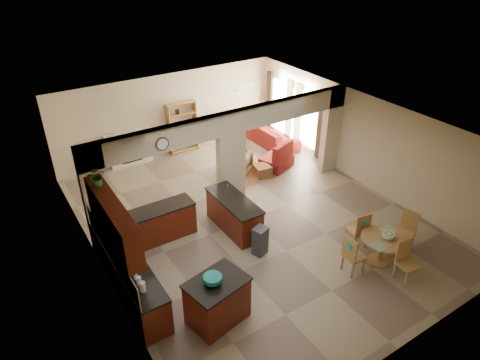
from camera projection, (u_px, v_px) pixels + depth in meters
floor at (251, 219)px, 11.71m from camera, size 10.00×10.00×0.00m
ceiling at (252, 124)px, 10.30m from camera, size 10.00×10.00×0.00m
wall_back at (170, 114)px, 14.64m from camera, size 8.00×0.00×8.00m
wall_front at (413, 295)px, 7.37m from camera, size 8.00×0.00×8.00m
wall_left at (96, 224)px, 9.14m from camera, size 0.00×10.00×10.00m
wall_right at (361, 139)px, 12.87m from camera, size 0.00×10.00×10.00m
partition_left_pier at (97, 199)px, 10.01m from camera, size 0.60×0.25×2.80m
partition_center_pier at (231, 169)px, 11.88m from camera, size 0.80×0.25×2.20m
partition_right_pier at (331, 130)px, 13.46m from camera, size 0.60×0.25×2.80m
partition_header at (231, 122)px, 11.18m from camera, size 8.00×0.25×0.60m
kitchen_counter at (139, 253)px, 9.78m from camera, size 2.52×3.29×1.48m
upper_cabinets at (113, 220)px, 8.38m from camera, size 0.35×2.40×0.90m
peninsula at (234, 214)px, 11.12m from camera, size 0.70×1.85×0.91m
wall_clock at (162, 144)px, 10.16m from camera, size 0.34×0.03×0.34m
rug at (245, 175)px, 13.80m from camera, size 1.60×1.30×0.01m
fireplace at (130, 148)px, 14.17m from camera, size 1.60×0.35×1.20m
shelving_unit at (182, 127)px, 14.92m from camera, size 1.00×0.32×1.80m
window_a at (310, 121)px, 14.63m from camera, size 0.02×0.90×1.90m
window_b at (280, 106)px, 15.86m from camera, size 0.02×0.90×1.90m
glazed_door at (294, 117)px, 15.32m from camera, size 0.02×0.70×2.10m
drape_a_left at (321, 127)px, 14.17m from camera, size 0.10×0.28×2.30m
drape_a_right at (298, 116)px, 15.05m from camera, size 0.10×0.28×2.30m
drape_b_left at (289, 111)px, 15.41m from camera, size 0.10×0.28×2.30m
drape_b_right at (269, 102)px, 16.28m from camera, size 0.10×0.28×2.30m
ceiling_fan at (238, 90)px, 13.30m from camera, size 1.00×1.00×0.10m
kitchen_island at (217, 300)px, 8.45m from camera, size 1.31×1.05×1.01m
teal_bowl at (213, 280)px, 8.12m from camera, size 0.36×0.36×0.17m
trash_can at (260, 242)px, 10.31m from camera, size 0.40×0.37×0.69m
dining_table at (382, 246)px, 9.98m from camera, size 1.04×1.04×0.71m
fruit_bowl at (388, 236)px, 9.81m from camera, size 0.29×0.29×0.15m
sofa at (270, 135)px, 15.70m from camera, size 2.42×0.95×0.71m
chaise at (276, 162)px, 14.19m from camera, size 1.20×1.09×0.39m
armchair at (237, 163)px, 13.75m from camera, size 1.13×1.14×0.75m
ottoman at (262, 171)px, 13.70m from camera, size 0.56×0.56×0.36m
plant at (97, 176)px, 8.56m from camera, size 0.43×0.40×0.42m
chair_north at (360, 229)px, 10.40m from camera, size 0.48×0.48×1.02m
chair_east at (406, 229)px, 10.41m from camera, size 0.48×0.48×1.02m
chair_south at (406, 259)px, 9.46m from camera, size 0.47×0.47×1.02m
chair_west at (352, 254)px, 9.61m from camera, size 0.44×0.44×1.02m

